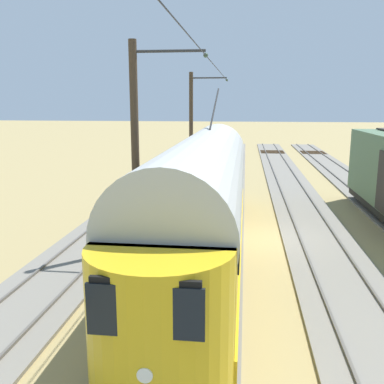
# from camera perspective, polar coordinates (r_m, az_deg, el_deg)

# --- Properties ---
(ground_plane) EXTENTS (220.00, 220.00, 0.00)m
(ground_plane) POSITION_cam_1_polar(r_m,az_deg,el_deg) (17.44, 9.37, -6.23)
(ground_plane) COLOR #9E8956
(track_adjacent_siding) EXTENTS (2.80, 80.00, 0.18)m
(track_adjacent_siding) POSITION_cam_1_polar(r_m,az_deg,el_deg) (17.95, 16.27, -5.85)
(track_adjacent_siding) COLOR slate
(track_adjacent_siding) RESTS_ON ground
(track_third_siding) EXTENTS (2.80, 80.00, 0.18)m
(track_third_siding) POSITION_cam_1_polar(r_m,az_deg,el_deg) (17.76, 2.34, -5.56)
(track_third_siding) COLOR slate
(track_third_siding) RESTS_ON ground
(track_outer_siding) EXTENTS (2.80, 80.00, 0.18)m
(track_outer_siding) POSITION_cam_1_polar(r_m,az_deg,el_deg) (18.59, -11.08, -4.98)
(track_outer_siding) COLOR slate
(track_outer_siding) RESTS_ON ground
(vintage_streetcar) EXTENTS (2.65, 17.73, 5.86)m
(vintage_streetcar) POSITION_cam_1_polar(r_m,az_deg,el_deg) (14.68, 1.56, -0.34)
(vintage_streetcar) COLOR gold
(vintage_streetcar) RESTS_ON ground
(catenary_pole_foreground) EXTENTS (2.68, 0.28, 7.42)m
(catenary_pole_foreground) POSITION_cam_1_polar(r_m,az_deg,el_deg) (30.64, 0.00, 8.99)
(catenary_pole_foreground) COLOR #423323
(catenary_pole_foreground) RESTS_ON ground
(catenary_pole_mid_near) EXTENTS (2.68, 0.28, 7.42)m
(catenary_pole_mid_near) POSITION_cam_1_polar(r_m,az_deg,el_deg) (15.23, -7.31, 6.11)
(catenary_pole_mid_near) COLOR #423323
(catenary_pole_mid_near) RESTS_ON ground
(overhead_wire_run) EXTENTS (2.48, 35.38, 0.18)m
(overhead_wire_run) POSITION_cam_1_polar(r_m,az_deg,el_deg) (15.49, 1.86, 17.45)
(overhead_wire_run) COLOR black
(overhead_wire_run) RESTS_ON ground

